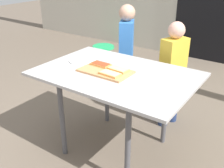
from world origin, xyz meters
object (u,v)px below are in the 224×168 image
at_px(pizza_slice_far_right, 118,69).
at_px(pizza_slice_near_right, 110,74).
at_px(plate_white_left, 83,60).
at_px(garden_hose_coil, 103,47).
at_px(pizza_slice_far_left, 101,64).
at_px(child_left, 126,48).
at_px(dining_table, 116,81).
at_px(child_right, 173,70).
at_px(cutting_board, 105,71).

relative_size(pizza_slice_far_right, pizza_slice_near_right, 1.02).
xyz_separation_m(plate_white_left, garden_hose_coil, (-1.46, 2.27, -0.71)).
xyz_separation_m(pizza_slice_far_left, child_left, (-0.24, 0.79, -0.11)).
distance_m(dining_table, child_left, 0.91).
height_order(child_left, garden_hose_coil, child_left).
xyz_separation_m(child_right, garden_hose_coil, (-2.06, 1.69, -0.56)).
bearing_deg(dining_table, pizza_slice_near_right, -84.25).
distance_m(cutting_board, plate_white_left, 0.33).
bearing_deg(plate_white_left, cutting_board, -16.94).
bearing_deg(dining_table, pizza_slice_far_right, 54.88).
bearing_deg(plate_white_left, pizza_slice_far_left, -8.36).
xyz_separation_m(dining_table, child_left, (-0.41, 0.81, -0.01)).
bearing_deg(cutting_board, pizza_slice_far_left, 146.01).
height_order(pizza_slice_far_right, plate_white_left, pizza_slice_far_right).
bearing_deg(pizza_slice_near_right, pizza_slice_far_right, 88.69).
xyz_separation_m(cutting_board, child_right, (0.29, 0.68, -0.15)).
bearing_deg(cutting_board, garden_hose_coil, 126.83).
distance_m(child_left, child_right, 0.65).
bearing_deg(garden_hose_coil, dining_table, -51.60).
xyz_separation_m(pizza_slice_far_right, child_right, (0.21, 0.62, -0.16)).
height_order(dining_table, child_right, child_right).
relative_size(dining_table, pizza_slice_far_right, 7.11).
xyz_separation_m(pizza_slice_far_left, child_right, (0.38, 0.61, -0.16)).
height_order(pizza_slice_far_right, pizza_slice_near_right, same).
bearing_deg(pizza_slice_far_right, cutting_board, -147.22).
bearing_deg(dining_table, plate_white_left, 171.56).
xyz_separation_m(pizza_slice_far_right, garden_hose_coil, (-1.86, 2.31, -0.73)).
distance_m(pizza_slice_far_left, child_left, 0.83).
bearing_deg(garden_hose_coil, pizza_slice_far_left, -53.91).
bearing_deg(garden_hose_coil, pizza_slice_far_right, -51.22).
height_order(cutting_board, child_right, child_right).
bearing_deg(pizza_slice_near_right, plate_white_left, 159.20).
bearing_deg(cutting_board, child_right, 66.82).
distance_m(pizza_slice_far_right, plate_white_left, 0.40).
height_order(cutting_board, garden_hose_coil, cutting_board).
bearing_deg(pizza_slice_far_left, plate_white_left, 171.64).
height_order(pizza_slice_near_right, plate_white_left, pizza_slice_near_right).
xyz_separation_m(pizza_slice_far_right, pizza_slice_near_right, (-0.00, -0.11, 0.00)).
bearing_deg(child_left, garden_hose_coil, 133.50).
distance_m(child_right, garden_hose_coil, 2.73).
height_order(cutting_board, pizza_slice_near_right, pizza_slice_near_right).
height_order(pizza_slice_far_left, child_right, child_right).
bearing_deg(cutting_board, pizza_slice_near_right, -33.60).
height_order(child_left, child_right, child_left).
bearing_deg(pizza_slice_far_right, garden_hose_coil, 128.78).
xyz_separation_m(cutting_board, child_left, (-0.33, 0.85, -0.09)).
bearing_deg(plate_white_left, dining_table, -8.44).
bearing_deg(child_right, child_left, 164.57).
distance_m(pizza_slice_far_left, pizza_slice_near_right, 0.21).
bearing_deg(dining_table, child_left, 116.55).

